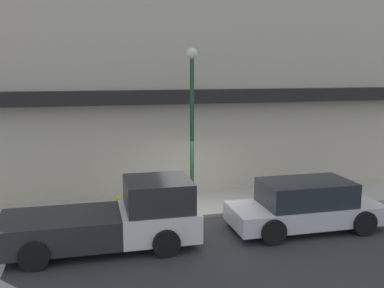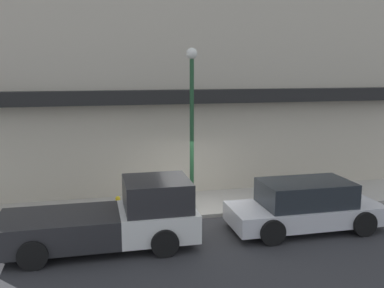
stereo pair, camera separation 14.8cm
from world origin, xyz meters
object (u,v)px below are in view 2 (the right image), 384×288
at_px(pickup_truck, 114,218).
at_px(parked_car, 305,206).
at_px(street_lamp, 192,111).
at_px(fire_hydrant, 118,205).

bearing_deg(pickup_truck, parked_car, -1.69).
relative_size(pickup_truck, street_lamp, 0.98).
distance_m(pickup_truck, parked_car, 5.78).
xyz_separation_m(pickup_truck, street_lamp, (2.74, 2.26, 2.71)).
bearing_deg(parked_car, street_lamp, 143.68).
relative_size(parked_car, street_lamp, 0.86).
xyz_separation_m(pickup_truck, fire_hydrant, (0.25, 2.44, -0.40)).
xyz_separation_m(parked_car, fire_hydrant, (-5.53, 2.44, -0.33)).
bearing_deg(fire_hydrant, parked_car, -23.80).
height_order(parked_car, street_lamp, street_lamp).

